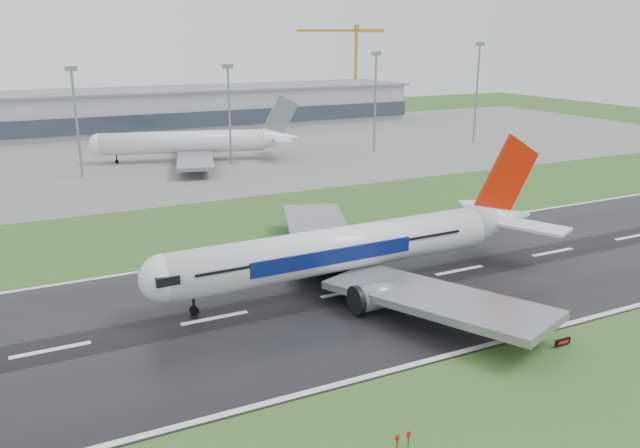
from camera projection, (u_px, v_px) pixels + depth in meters
ground at (348, 293)px, 91.50m from camera, size 520.00×520.00×0.00m
runway at (348, 292)px, 91.48m from camera, size 400.00×45.00×0.10m
apron at (157, 155)px, 198.97m from camera, size 400.00×130.00×0.08m
terminal at (122, 112)px, 248.45m from camera, size 240.00×36.00×15.00m
main_airliner at (364, 219)px, 92.81m from camera, size 67.23×64.15×19.47m
parked_airliner at (192, 130)px, 186.48m from camera, size 75.22×72.19×18.25m
tower_crane at (356, 69)px, 305.81m from camera, size 40.58×15.32×41.66m
runway_sign at (563, 342)px, 75.42m from camera, size 2.29×0.81×1.04m
floodmast_2 at (77, 125)px, 162.95m from camera, size 0.64×0.64×27.35m
floodmast_3 at (230, 117)px, 180.45m from camera, size 0.64×0.64×27.12m
floodmast_4 at (375, 104)px, 200.55m from camera, size 0.64×0.64×30.08m
floodmast_5 at (476, 95)px, 217.40m from camera, size 0.64×0.64×32.76m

